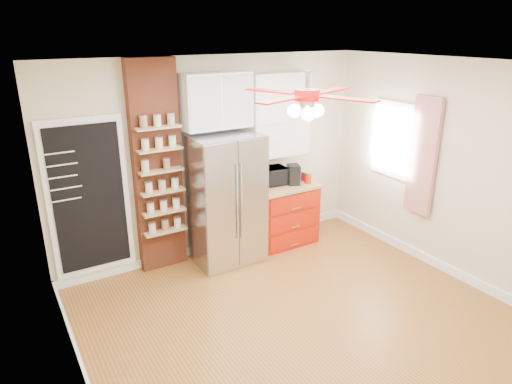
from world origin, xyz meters
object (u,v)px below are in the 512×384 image
red_cabinet (283,213)px  canister_left (308,178)px  fridge (225,199)px  coffee_maker (293,175)px  toaster_oven (270,176)px  ceiling_fan (307,95)px  pantry_jar_oats (145,166)px

red_cabinet → canister_left: 0.63m
fridge → canister_left: (1.30, -0.08, 0.10)m
canister_left → coffee_maker: bearing=159.5°
toaster_oven → canister_left: bearing=-18.9°
fridge → ceiling_fan: bearing=-88.2°
red_cabinet → toaster_oven: toaster_oven is taller
pantry_jar_oats → ceiling_fan: bearing=-59.6°
fridge → toaster_oven: (0.80, 0.15, 0.15)m
fridge → canister_left: 1.31m
fridge → canister_left: bearing=-3.6°
coffee_maker → pantry_jar_oats: 2.13m
fridge → coffee_maker: (1.10, -0.00, 0.17)m
fridge → red_cabinet: size_ratio=1.86×
fridge → canister_left: fridge is taller
red_cabinet → canister_left: bearing=-21.7°
coffee_maker → canister_left: bearing=0.5°
coffee_maker → toaster_oven: bearing=174.0°
pantry_jar_oats → canister_left: bearing=-5.7°
canister_left → pantry_jar_oats: pantry_jar_oats is taller
red_cabinet → pantry_jar_oats: bearing=177.2°
fridge → pantry_jar_oats: bearing=171.6°
coffee_maker → red_cabinet: bearing=177.7°
fridge → toaster_oven: bearing=10.4°
fridge → red_cabinet: fridge is taller
fridge → coffee_maker: size_ratio=6.12×
ceiling_fan → coffee_maker: bearing=57.2°
coffee_maker → canister_left: coffee_maker is taller
pantry_jar_oats → fridge: bearing=-8.4°
red_cabinet → coffee_maker: size_ratio=3.29×
red_cabinet → toaster_oven: (-0.17, 0.10, 0.57)m
coffee_maker → pantry_jar_oats: (-2.09, 0.15, 0.40)m
fridge → toaster_oven: size_ratio=3.88×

